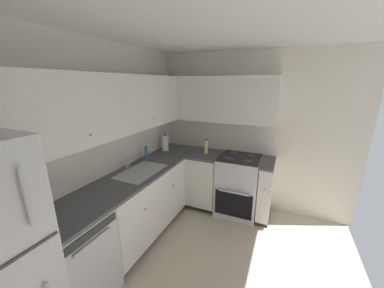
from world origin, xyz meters
name	(u,v)px	position (x,y,z in m)	size (l,w,h in m)	color
wall_back	(89,154)	(0.00, 1.49, 1.24)	(3.64, 0.05, 2.47)	silver
wall_right	(251,133)	(1.79, 0.00, 1.24)	(0.05, 3.04, 2.47)	silver
ceiling	(223,9)	(0.00, 0.00, 2.50)	(3.64, 3.04, 0.05)	white
dishwasher	(72,261)	(-0.60, 1.17, 0.44)	(0.60, 0.63, 0.88)	silver
lower_cabinets_back	(141,204)	(0.44, 1.17, 0.44)	(1.47, 0.62, 0.88)	silver
countertop_back	(139,173)	(0.43, 1.17, 0.90)	(2.67, 0.60, 0.04)	#4C4C51
lower_cabinets_right	(221,183)	(1.47, 0.37, 0.44)	(0.62, 1.27, 0.88)	silver
countertop_right	(222,157)	(1.47, 0.38, 0.90)	(0.60, 1.27, 0.03)	#4C4C51
oven_range	(239,185)	(1.49, 0.09, 0.47)	(0.68, 0.62, 1.06)	silver
upper_cabinets_back	(115,105)	(0.27, 1.31, 1.77)	(2.35, 0.34, 0.68)	silver
upper_cabinets_right	(215,99)	(1.61, 0.56, 1.77)	(0.32, 1.82, 0.68)	silver
sink	(142,175)	(0.44, 1.14, 0.87)	(0.66, 0.40, 0.10)	#B7B7BC
faucet	(128,161)	(0.45, 1.35, 1.03)	(0.07, 0.16, 0.18)	silver
soap_bottle	(146,153)	(0.85, 1.35, 1.01)	(0.05, 0.05, 0.21)	#3F72BF
paper_towel_roll	(165,143)	(1.36, 1.33, 1.04)	(0.11, 0.11, 0.31)	white
oil_bottle	(206,147)	(1.47, 0.64, 1.03)	(0.06, 0.06, 0.24)	beige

